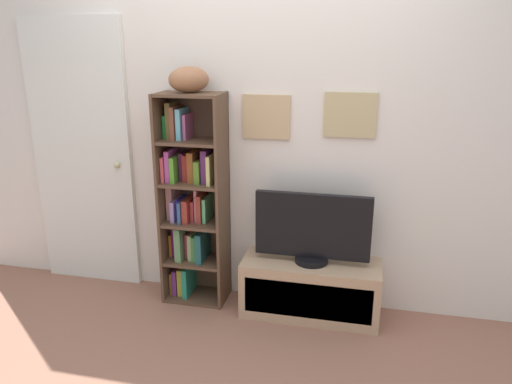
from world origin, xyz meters
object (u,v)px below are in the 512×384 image
object	(u,v)px
football	(189,80)
television	(312,229)
bookshelf	(191,202)
tv_stand	(310,288)
door	(83,157)

from	to	relation	value
football	television	world-z (taller)	football
bookshelf	tv_stand	xyz separation A→B (m)	(0.86, -0.07, -0.53)
bookshelf	tv_stand	distance (m)	1.01
football	television	distance (m)	1.25
bookshelf	football	world-z (taller)	football
football	tv_stand	bearing A→B (deg)	-2.90
football	door	size ratio (longest dim) A/B	0.13
bookshelf	door	size ratio (longest dim) A/B	0.75
tv_stand	television	xyz separation A→B (m)	(0.00, 0.00, 0.43)
bookshelf	tv_stand	size ratio (longest dim) A/B	1.61
tv_stand	football	bearing A→B (deg)	177.10
football	door	xyz separation A→B (m)	(-0.90, 0.12, -0.58)
tv_stand	bookshelf	bearing A→B (deg)	175.26
door	tv_stand	bearing A→B (deg)	-5.28
tv_stand	television	size ratio (longest dim) A/B	1.22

